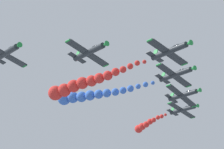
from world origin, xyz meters
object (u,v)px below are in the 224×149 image
object	(u,v)px
airplane_left_outer	(183,95)
airplane_right_outer	(6,53)
airplane_lead	(170,51)
airplane_right_inner	(89,52)
airplane_trailing	(183,110)
airplane_left_inner	(176,74)

from	to	relation	value
airplane_left_outer	airplane_right_outer	bearing A→B (deg)	-0.21
airplane_lead	airplane_right_inner	distance (m)	15.01
airplane_right_inner	airplane_trailing	size ratio (longest dim) A/B	1.00
airplane_right_inner	airplane_trailing	distance (m)	51.95
airplane_left_inner	airplane_trailing	distance (m)	32.97
airplane_lead	airplane_trailing	world-z (taller)	airplane_trailing
airplane_left_inner	airplane_trailing	bearing A→B (deg)	-137.73
airplane_left_inner	airplane_left_outer	bearing A→B (deg)	-140.80
airplane_right_inner	airplane_trailing	xyz separation A→B (m)	(-46.93, -22.28, 0.51)
airplane_lead	airplane_left_inner	size ratio (longest dim) A/B	1.00
airplane_trailing	airplane_left_outer	bearing A→B (deg)	44.96
airplane_trailing	airplane_lead	bearing A→B (deg)	41.87
airplane_lead	airplane_left_inner	xyz separation A→B (m)	(-10.58, -9.18, -0.13)
airplane_right_outer	airplane_trailing	world-z (taller)	airplane_trailing
airplane_lead	airplane_left_outer	bearing A→B (deg)	-139.98
airplane_lead	airplane_trailing	distance (m)	46.98
airplane_left_outer	airplane_lead	bearing A→B (deg)	40.02
airplane_lead	airplane_left_inner	bearing A→B (deg)	-139.08
airplane_lead	airplane_right_inner	bearing A→B (deg)	-37.22
airplane_left_outer	airplane_trailing	xyz separation A→B (m)	(-12.42, -12.40, 0.75)
airplane_right_inner	airplane_left_inner	bearing A→B (deg)	-179.74
airplane_right_inner	airplane_left_outer	xyz separation A→B (m)	(-34.51, -9.87, -0.25)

